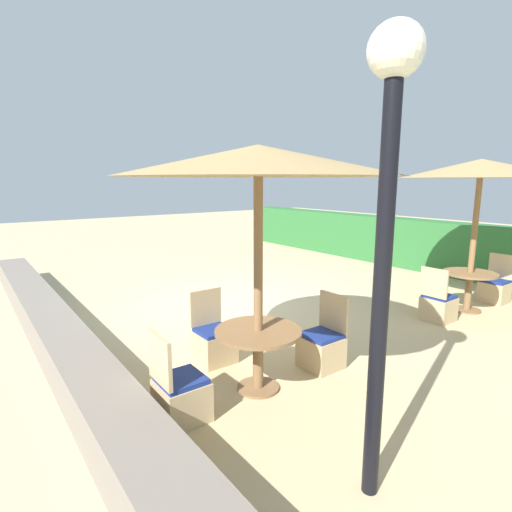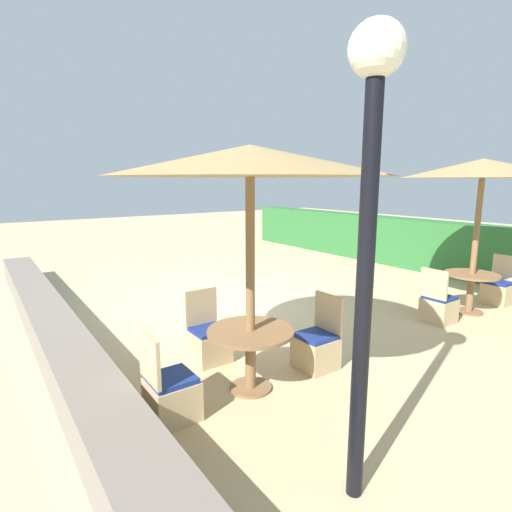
# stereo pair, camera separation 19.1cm
# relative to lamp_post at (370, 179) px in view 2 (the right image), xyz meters

# --- Properties ---
(ground_plane) EXTENTS (40.00, 40.00, 0.00)m
(ground_plane) POSITION_rel_lamp_post_xyz_m (-4.47, 1.65, -2.35)
(ground_plane) COLOR #C6B284
(hedge_row) EXTENTS (13.00, 0.70, 1.32)m
(hedge_row) POSITION_rel_lamp_post_xyz_m (-4.47, 7.51, -1.69)
(hedge_row) COLOR #2D6B33
(hedge_row) RESTS_ON ground_plane
(stone_border) EXTENTS (10.00, 0.56, 0.48)m
(stone_border) POSITION_rel_lamp_post_xyz_m (-4.47, -1.39, -2.11)
(stone_border) COLOR slate
(stone_border) RESTS_ON ground_plane
(lamp_post) EXTENTS (0.36, 0.36, 3.32)m
(lamp_post) POSITION_rel_lamp_post_xyz_m (0.00, 0.00, 0.00)
(lamp_post) COLOR black
(lamp_post) RESTS_ON ground_plane
(parasol_back_right) EXTENTS (2.66, 2.66, 2.71)m
(parasol_back_right) POSITION_rel_lamp_post_xyz_m (-1.66, 4.97, 0.18)
(parasol_back_right) COLOR olive
(parasol_back_right) RESTS_ON ground_plane
(round_table_back_right) EXTENTS (0.91, 0.91, 0.72)m
(round_table_back_right) POSITION_rel_lamp_post_xyz_m (-1.66, 4.97, -1.82)
(round_table_back_right) COLOR olive
(round_table_back_right) RESTS_ON ground_plane
(patio_chair_back_right_south) EXTENTS (0.46, 0.46, 0.93)m
(patio_chair_back_right_south) POSITION_rel_lamp_post_xyz_m (-1.71, 4.04, -2.09)
(patio_chair_back_right_south) COLOR tan
(patio_chair_back_right_south) RESTS_ON ground_plane
(patio_chair_back_right_north) EXTENTS (0.46, 0.46, 0.93)m
(patio_chair_back_right_north) POSITION_rel_lamp_post_xyz_m (-1.61, 5.93, -2.09)
(patio_chair_back_right_north) COLOR tan
(patio_chair_back_right_north) RESTS_ON ground_plane
(parasol_front_right) EXTENTS (2.96, 2.96, 2.70)m
(parasol_front_right) POSITION_rel_lamp_post_xyz_m (-1.73, 0.23, 0.18)
(parasol_front_right) COLOR olive
(parasol_front_right) RESTS_ON ground_plane
(round_table_front_right) EXTENTS (0.97, 0.97, 0.71)m
(round_table_front_right) POSITION_rel_lamp_post_xyz_m (-1.73, 0.23, -1.81)
(round_table_front_right) COLOR olive
(round_table_front_right) RESTS_ON ground_plane
(patio_chair_front_right_west) EXTENTS (0.46, 0.46, 0.93)m
(patio_chair_front_right_west) POSITION_rel_lamp_post_xyz_m (-2.65, 0.20, -2.09)
(patio_chair_front_right_west) COLOR tan
(patio_chair_front_right_west) RESTS_ON ground_plane
(patio_chair_front_right_south) EXTENTS (0.46, 0.46, 0.93)m
(patio_chair_front_right_south) POSITION_rel_lamp_post_xyz_m (-1.71, -0.74, -2.09)
(patio_chair_front_right_south) COLOR tan
(patio_chair_front_right_south) RESTS_ON ground_plane
(patio_chair_front_right_north) EXTENTS (0.46, 0.46, 0.93)m
(patio_chair_front_right_north) POSITION_rel_lamp_post_xyz_m (-1.69, 1.22, -2.09)
(patio_chair_front_right_north) COLOR tan
(patio_chair_front_right_north) RESTS_ON ground_plane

